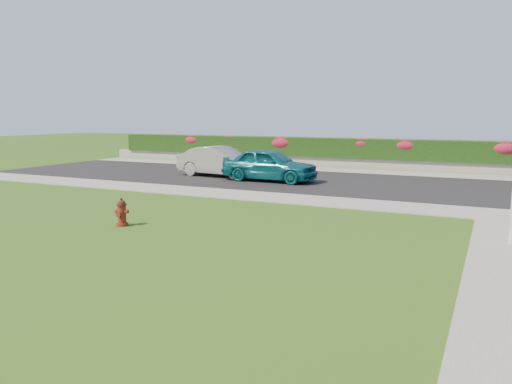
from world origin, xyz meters
The scene contains 15 objects.
ground centered at (0.00, 0.00, 0.00)m, with size 120.00×120.00×0.00m, color black.
street_far centered at (-5.00, 14.00, 0.02)m, with size 26.00×8.00×0.04m, color black.
sidewalk_far centered at (-6.00, 9.00, 0.02)m, with size 24.00×2.00×0.04m, color gray.
sidewalk_beyond centered at (-1.00, 19.00, 0.02)m, with size 34.00×2.00×0.04m, color gray.
retaining_wall centered at (-1.00, 20.50, 0.30)m, with size 34.00×0.40×0.60m, color gray.
hedge centered at (-1.00, 20.60, 1.15)m, with size 32.00×0.90×1.10m, color black.
fire_hydrant centered at (-2.78, 2.86, 0.37)m, with size 0.40×0.38×0.78m.
sedan_teal centered at (-2.91, 13.10, 0.79)m, with size 1.78×4.42×1.51m, color #0D5966.
sedan_silver centered at (-5.82, 13.67, 0.78)m, with size 1.56×4.47×1.47m, color #979A9E.
flower_clump_a centered at (-11.78, 20.50, 1.43)m, with size 1.39×0.89×0.69m, color #C02044.
flower_clump_b centered at (-9.10, 20.50, 1.49)m, with size 1.04×0.67×0.52m, color #C02044.
flower_clump_c centered at (-5.39, 20.50, 1.39)m, with size 1.56×1.00×0.78m, color #C02044.
flower_clump_d centered at (-0.48, 20.50, 1.46)m, with size 1.23×0.79×0.61m, color #C02044.
flower_clump_e centered at (1.95, 20.50, 1.42)m, with size 1.42×0.91×0.71m, color #C02044.
flower_clump_f centered at (6.84, 20.50, 1.39)m, with size 1.55×0.99×0.77m, color #C02044.
Camera 1 is at (6.43, -7.70, 3.02)m, focal length 35.00 mm.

